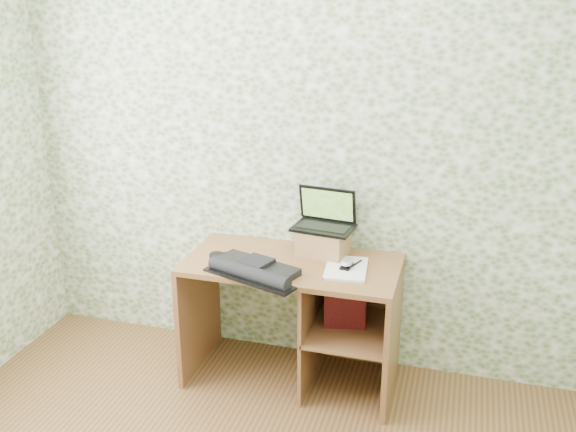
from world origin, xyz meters
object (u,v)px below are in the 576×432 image
(laptop, at_px, (325,218))
(keyboard, at_px, (253,270))
(desk, at_px, (306,304))
(notepad, at_px, (346,268))
(riser, at_px, (323,242))

(laptop, distance_m, keyboard, 0.53)
(desk, distance_m, laptop, 0.51)
(desk, relative_size, keyboard, 2.18)
(desk, height_order, notepad, notepad)
(riser, distance_m, keyboard, 0.47)
(riser, bearing_deg, notepad, -44.18)
(riser, relative_size, notepad, 0.84)
(riser, relative_size, keyboard, 0.48)
(laptop, bearing_deg, keyboard, -120.50)
(desk, bearing_deg, notepad, -11.47)
(desk, xyz_separation_m, riser, (0.07, 0.12, 0.35))
(notepad, bearing_deg, riser, 130.20)
(keyboard, height_order, notepad, keyboard)
(laptop, height_order, keyboard, laptop)
(keyboard, distance_m, notepad, 0.51)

